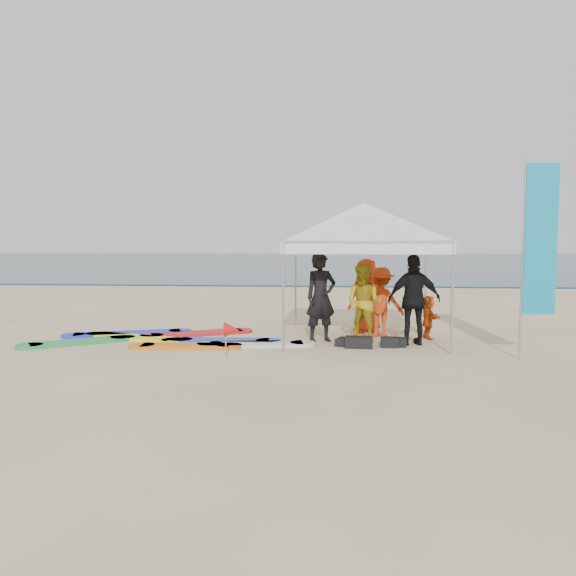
% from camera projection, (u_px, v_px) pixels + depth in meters
% --- Properties ---
extents(ground, '(120.00, 120.00, 0.00)m').
position_uv_depth(ground, '(243.00, 373.00, 9.20)').
color(ground, beige).
rests_on(ground, ground).
extents(ocean, '(160.00, 84.00, 0.08)m').
position_uv_depth(ocean, '(325.00, 260.00, 68.78)').
color(ocean, '#0C2633').
rests_on(ocean, ground).
extents(shoreline_foam, '(160.00, 1.20, 0.01)m').
position_uv_depth(shoreline_foam, '(306.00, 287.00, 27.27)').
color(shoreline_foam, silver).
rests_on(shoreline_foam, ground).
extents(person_black_a, '(0.84, 0.74, 1.92)m').
position_uv_depth(person_black_a, '(321.00, 297.00, 12.09)').
color(person_black_a, black).
rests_on(person_black_a, ground).
extents(person_yellow, '(1.03, 0.95, 1.69)m').
position_uv_depth(person_yellow, '(364.00, 303.00, 12.10)').
color(person_yellow, gold).
rests_on(person_yellow, ground).
extents(person_orange_a, '(1.16, 0.90, 1.59)m').
position_uv_depth(person_orange_a, '(381.00, 302.00, 12.73)').
color(person_orange_a, red).
rests_on(person_orange_a, ground).
extents(person_black_b, '(1.17, 0.64, 1.90)m').
position_uv_depth(person_black_b, '(414.00, 300.00, 11.70)').
color(person_black_b, black).
rests_on(person_black_b, ground).
extents(person_orange_b, '(1.03, 0.92, 1.76)m').
position_uv_depth(person_orange_b, '(366.00, 295.00, 13.44)').
color(person_orange_b, red).
rests_on(person_orange_b, ground).
extents(person_seated, '(0.41, 0.93, 0.97)m').
position_uv_depth(person_seated, '(428.00, 317.00, 12.49)').
color(person_seated, '#D44D12').
rests_on(person_seated, ground).
extents(canopy_tent, '(4.57, 4.57, 3.45)m').
position_uv_depth(canopy_tent, '(364.00, 203.00, 12.26)').
color(canopy_tent, '#A5A5A8').
rests_on(canopy_tent, ground).
extents(feather_flag, '(0.61, 0.04, 3.66)m').
position_uv_depth(feather_flag, '(539.00, 242.00, 10.09)').
color(feather_flag, '#A5A5A8').
rests_on(feather_flag, ground).
extents(marker_pennant, '(0.28, 0.28, 0.64)m').
position_uv_depth(marker_pennant, '(232.00, 330.00, 10.58)').
color(marker_pennant, '#A5A5A8').
rests_on(marker_pennant, ground).
extents(gear_pile, '(1.51, 0.61, 0.22)m').
position_uv_depth(gear_pile, '(369.00, 342.00, 11.53)').
color(gear_pile, black).
rests_on(gear_pile, ground).
extents(surfboard_spread, '(5.73, 2.83, 0.07)m').
position_uv_depth(surfboard_spread, '(170.00, 339.00, 12.25)').
color(surfboard_spread, '#FAFF1A').
rests_on(surfboard_spread, ground).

